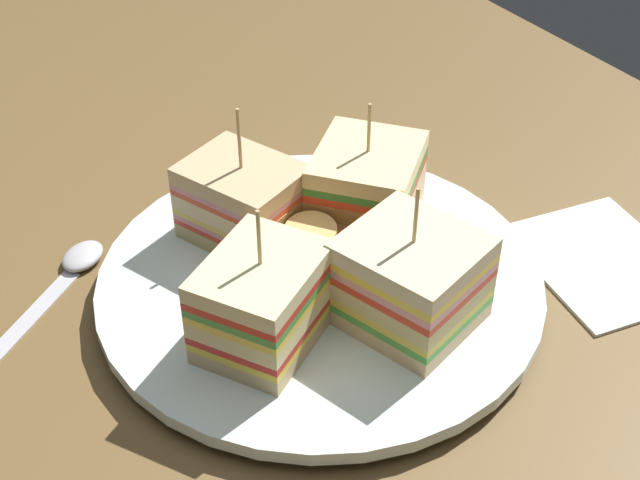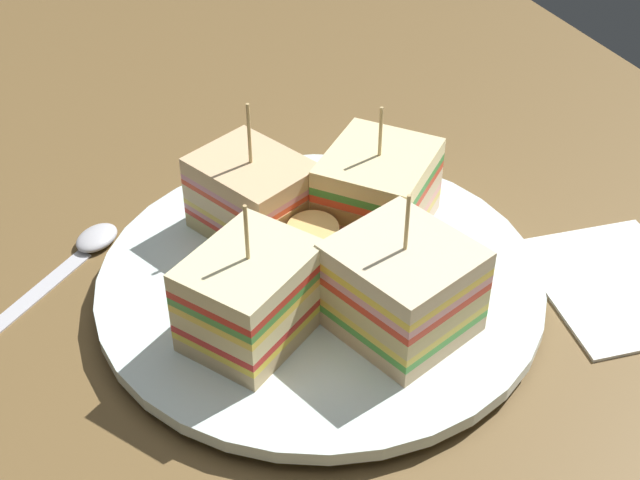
{
  "view_description": "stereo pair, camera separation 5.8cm",
  "coord_description": "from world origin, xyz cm",
  "px_view_note": "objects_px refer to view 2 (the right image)",
  "views": [
    {
      "loc": [
        38.55,
        -23.92,
        40.48
      ],
      "look_at": [
        0.0,
        0.0,
        4.71
      ],
      "focal_mm": 50.01,
      "sensor_mm": 36.0,
      "label": 1
    },
    {
      "loc": [
        41.27,
        -18.83,
        40.48
      ],
      "look_at": [
        0.0,
        0.0,
        4.71
      ],
      "focal_mm": 50.01,
      "sensor_mm": 36.0,
      "label": 2
    }
  ],
  "objects_px": {
    "sandwich_wedge_1": "(253,197)",
    "spoon": "(82,252)",
    "chip_pile": "(325,253)",
    "sandwich_wedge_3": "(401,288)",
    "sandwich_wedge_2": "(251,296)",
    "napkin": "(617,283)",
    "plate": "(320,283)",
    "sandwich_wedge_0": "(377,191)"
  },
  "relations": [
    {
      "from": "sandwich_wedge_2",
      "to": "sandwich_wedge_1",
      "type": "bearing_deg",
      "value": 36.19
    },
    {
      "from": "sandwich_wedge_0",
      "to": "plate",
      "type": "bearing_deg",
      "value": -11.34
    },
    {
      "from": "napkin",
      "to": "chip_pile",
      "type": "bearing_deg",
      "value": -114.0
    },
    {
      "from": "sandwich_wedge_1",
      "to": "sandwich_wedge_2",
      "type": "relative_size",
      "value": 1.03
    },
    {
      "from": "plate",
      "to": "sandwich_wedge_1",
      "type": "xyz_separation_m",
      "value": [
        -0.07,
        -0.02,
        0.04
      ]
    },
    {
      "from": "sandwich_wedge_2",
      "to": "spoon",
      "type": "xyz_separation_m",
      "value": [
        -0.14,
        -0.08,
        -0.04
      ]
    },
    {
      "from": "napkin",
      "to": "plate",
      "type": "bearing_deg",
      "value": -112.16
    },
    {
      "from": "sandwich_wedge_1",
      "to": "spoon",
      "type": "height_order",
      "value": "sandwich_wedge_1"
    },
    {
      "from": "sandwich_wedge_0",
      "to": "sandwich_wedge_1",
      "type": "xyz_separation_m",
      "value": [
        -0.03,
        -0.08,
        -0.0
      ]
    },
    {
      "from": "sandwich_wedge_0",
      "to": "chip_pile",
      "type": "height_order",
      "value": "sandwich_wedge_0"
    },
    {
      "from": "sandwich_wedge_3",
      "to": "spoon",
      "type": "height_order",
      "value": "sandwich_wedge_3"
    },
    {
      "from": "plate",
      "to": "sandwich_wedge_0",
      "type": "bearing_deg",
      "value": 119.68
    },
    {
      "from": "sandwich_wedge_1",
      "to": "napkin",
      "type": "height_order",
      "value": "sandwich_wedge_1"
    },
    {
      "from": "plate",
      "to": "spoon",
      "type": "distance_m",
      "value": 0.18
    },
    {
      "from": "sandwich_wedge_1",
      "to": "sandwich_wedge_2",
      "type": "bearing_deg",
      "value": -44.43
    },
    {
      "from": "plate",
      "to": "sandwich_wedge_0",
      "type": "relative_size",
      "value": 2.86
    },
    {
      "from": "spoon",
      "to": "sandwich_wedge_3",
      "type": "bearing_deg",
      "value": -83.28
    },
    {
      "from": "plate",
      "to": "chip_pile",
      "type": "distance_m",
      "value": 0.02
    },
    {
      "from": "sandwich_wedge_1",
      "to": "spoon",
      "type": "relative_size",
      "value": 0.86
    },
    {
      "from": "plate",
      "to": "sandwich_wedge_2",
      "type": "bearing_deg",
      "value": -61.7
    },
    {
      "from": "napkin",
      "to": "spoon",
      "type": "bearing_deg",
      "value": -119.53
    },
    {
      "from": "spoon",
      "to": "napkin",
      "type": "height_order",
      "value": "spoon"
    },
    {
      "from": "sandwich_wedge_1",
      "to": "sandwich_wedge_2",
      "type": "distance_m",
      "value": 0.11
    },
    {
      "from": "spoon",
      "to": "plate",
      "type": "bearing_deg",
      "value": -74.92
    },
    {
      "from": "sandwich_wedge_2",
      "to": "napkin",
      "type": "height_order",
      "value": "sandwich_wedge_2"
    },
    {
      "from": "sandwich_wedge_2",
      "to": "sandwich_wedge_3",
      "type": "xyz_separation_m",
      "value": [
        0.03,
        0.09,
        0.0
      ]
    },
    {
      "from": "plate",
      "to": "sandwich_wedge_1",
      "type": "bearing_deg",
      "value": -161.92
    },
    {
      "from": "plate",
      "to": "sandwich_wedge_3",
      "type": "distance_m",
      "value": 0.08
    },
    {
      "from": "plate",
      "to": "spoon",
      "type": "xyz_separation_m",
      "value": [
        -0.11,
        -0.14,
        -0.01
      ]
    },
    {
      "from": "napkin",
      "to": "sandwich_wedge_3",
      "type": "bearing_deg",
      "value": -94.67
    },
    {
      "from": "sandwich_wedge_0",
      "to": "sandwich_wedge_3",
      "type": "height_order",
      "value": "sandwich_wedge_3"
    },
    {
      "from": "sandwich_wedge_1",
      "to": "sandwich_wedge_3",
      "type": "xyz_separation_m",
      "value": [
        0.13,
        0.05,
        0.0
      ]
    },
    {
      "from": "sandwich_wedge_1",
      "to": "spoon",
      "type": "bearing_deg",
      "value": -132.91
    },
    {
      "from": "sandwich_wedge_3",
      "to": "napkin",
      "type": "distance_m",
      "value": 0.17
    },
    {
      "from": "sandwich_wedge_1",
      "to": "sandwich_wedge_3",
      "type": "relative_size",
      "value": 1.02
    },
    {
      "from": "sandwich_wedge_1",
      "to": "sandwich_wedge_3",
      "type": "bearing_deg",
      "value": -2.72
    },
    {
      "from": "sandwich_wedge_0",
      "to": "napkin",
      "type": "xyz_separation_m",
      "value": [
        0.11,
        0.13,
        -0.04
      ]
    },
    {
      "from": "spoon",
      "to": "napkin",
      "type": "bearing_deg",
      "value": -66.34
    },
    {
      "from": "spoon",
      "to": "napkin",
      "type": "distance_m",
      "value": 0.38
    },
    {
      "from": "sandwich_wedge_1",
      "to": "chip_pile",
      "type": "height_order",
      "value": "sandwich_wedge_1"
    },
    {
      "from": "sandwich_wedge_3",
      "to": "spoon",
      "type": "bearing_deg",
      "value": 25.59
    },
    {
      "from": "spoon",
      "to": "napkin",
      "type": "relative_size",
      "value": 0.96
    }
  ]
}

